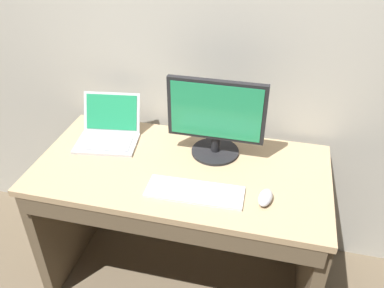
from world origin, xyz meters
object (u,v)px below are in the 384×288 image
(external_monitor, at_px, (216,117))
(laptop_silver, at_px, (109,131))
(wired_keyboard, at_px, (195,192))
(computer_mouse, at_px, (265,197))

(external_monitor, bearing_deg, laptop_silver, 179.53)
(external_monitor, height_order, wired_keyboard, external_monitor)
(wired_keyboard, bearing_deg, computer_mouse, 3.86)
(wired_keyboard, distance_m, computer_mouse, 0.30)
(external_monitor, distance_m, wired_keyboard, 0.38)
(laptop_silver, xyz_separation_m, external_monitor, (0.57, -0.00, 0.16))
(external_monitor, bearing_deg, computer_mouse, -46.95)
(laptop_silver, distance_m, computer_mouse, 0.90)
(laptop_silver, distance_m, external_monitor, 0.59)
(computer_mouse, bearing_deg, laptop_silver, 169.11)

